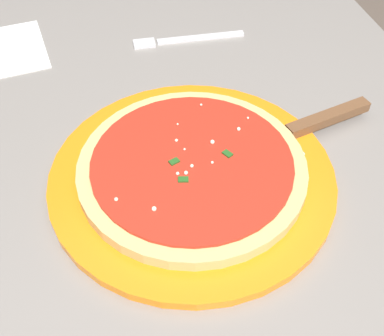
% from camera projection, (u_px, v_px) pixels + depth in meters
% --- Properties ---
extents(restaurant_table, '(1.04, 0.83, 0.78)m').
position_uv_depth(restaurant_table, '(182.00, 235.00, 0.70)').
color(restaurant_table, black).
rests_on(restaurant_table, ground_plane).
extents(serving_plate, '(0.35, 0.35, 0.01)m').
position_uv_depth(serving_plate, '(192.00, 176.00, 0.58)').
color(serving_plate, orange).
rests_on(serving_plate, restaurant_table).
extents(pizza, '(0.28, 0.28, 0.02)m').
position_uv_depth(pizza, '(192.00, 167.00, 0.57)').
color(pizza, '#DBB26B').
rests_on(pizza, serving_plate).
extents(pizza_server, '(0.10, 0.22, 0.01)m').
position_uv_depth(pizza_server, '(304.00, 128.00, 0.62)').
color(pizza_server, silver).
rests_on(pizza_server, serving_plate).
extents(napkin_loose_left, '(0.17, 0.17, 0.00)m').
position_uv_depth(napkin_loose_left, '(0.00, 51.00, 0.78)').
color(napkin_loose_left, white).
rests_on(napkin_loose_left, restaurant_table).
extents(fork, '(0.03, 0.19, 0.00)m').
position_uv_depth(fork, '(183.00, 39.00, 0.80)').
color(fork, silver).
rests_on(fork, restaurant_table).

